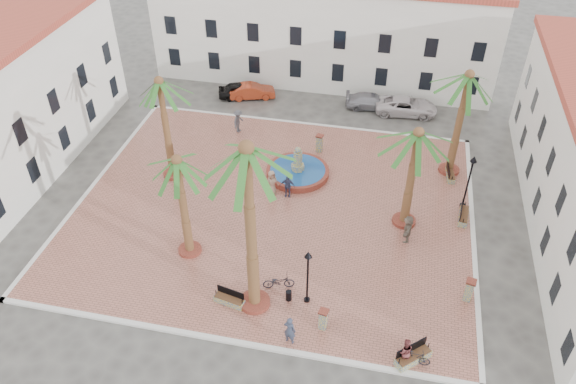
% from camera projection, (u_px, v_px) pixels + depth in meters
% --- Properties ---
extents(ground, '(120.00, 120.00, 0.00)m').
position_uv_depth(ground, '(273.00, 209.00, 37.72)').
color(ground, '#56544F').
rests_on(ground, ground).
extents(plaza, '(26.00, 22.00, 0.15)m').
position_uv_depth(plaza, '(273.00, 208.00, 37.67)').
color(plaza, '#AA6452').
rests_on(plaza, ground).
extents(kerb_n, '(26.30, 0.30, 0.16)m').
position_uv_depth(kerb_n, '(304.00, 124.00, 46.10)').
color(kerb_n, silver).
rests_on(kerb_n, ground).
extents(kerb_s, '(26.30, 0.30, 0.16)m').
position_uv_depth(kerb_s, '(225.00, 340.00, 29.24)').
color(kerb_s, silver).
rests_on(kerb_s, ground).
extents(kerb_e, '(0.30, 22.30, 0.16)m').
position_uv_depth(kerb_e, '(473.00, 235.00, 35.53)').
color(kerb_e, silver).
rests_on(kerb_e, ground).
extents(kerb_w, '(0.30, 22.30, 0.16)m').
position_uv_depth(kerb_w, '(95.00, 183.00, 39.81)').
color(kerb_w, silver).
rests_on(kerb_w, ground).
extents(building_north, '(30.40, 7.40, 9.50)m').
position_uv_depth(building_north, '(324.00, 27.00, 50.08)').
color(building_north, white).
rests_on(building_north, ground).
extents(fountain, '(4.51, 4.51, 2.33)m').
position_uv_depth(fountain, '(298.00, 171.00, 40.32)').
color(fountain, brown).
rests_on(fountain, plaza).
extents(palm_nw, '(4.64, 4.64, 7.81)m').
position_uv_depth(palm_nw, '(160.00, 92.00, 36.30)').
color(palm_nw, brown).
rests_on(palm_nw, plaza).
extents(palm_sw, '(4.59, 4.59, 7.11)m').
position_uv_depth(palm_sw, '(178.00, 171.00, 30.61)').
color(palm_sw, brown).
rests_on(palm_sw, plaza).
extents(palm_s, '(5.53, 5.53, 10.74)m').
position_uv_depth(palm_s, '(247.00, 167.00, 25.31)').
color(palm_s, brown).
rests_on(palm_s, plaza).
extents(palm_e, '(4.96, 4.96, 7.17)m').
position_uv_depth(palm_e, '(417.00, 144.00, 32.71)').
color(palm_e, brown).
rests_on(palm_e, plaza).
extents(palm_ne, '(4.86, 4.86, 8.02)m').
position_uv_depth(palm_ne, '(467.00, 86.00, 36.60)').
color(palm_ne, brown).
rests_on(palm_ne, plaza).
extents(bench_s, '(1.81, 0.88, 0.92)m').
position_uv_depth(bench_s, '(229.00, 300.00, 30.96)').
color(bench_s, gray).
rests_on(bench_s, plaza).
extents(bench_se, '(1.88, 1.77, 1.04)m').
position_uv_depth(bench_se, '(413.00, 357.00, 28.02)').
color(bench_se, gray).
rests_on(bench_se, plaza).
extents(bench_e, '(0.75, 1.90, 0.98)m').
position_uv_depth(bench_e, '(463.00, 216.00, 36.51)').
color(bench_e, gray).
rests_on(bench_e, plaza).
extents(bench_ne, '(0.69, 1.71, 0.88)m').
position_uv_depth(bench_ne, '(450.00, 175.00, 40.07)').
color(bench_ne, gray).
rests_on(bench_ne, plaza).
extents(lamppost_s, '(0.41, 0.41, 3.79)m').
position_uv_depth(lamppost_s, '(308.00, 268.00, 29.66)').
color(lamppost_s, black).
rests_on(lamppost_s, plaza).
extents(lamppost_e, '(0.44, 0.44, 4.08)m').
position_uv_depth(lamppost_e, '(470.00, 173.00, 35.98)').
color(lamppost_e, black).
rests_on(lamppost_e, plaza).
extents(bollard_se, '(0.57, 0.57, 1.36)m').
position_uv_depth(bollard_se, '(323.00, 319.00, 29.36)').
color(bollard_se, gray).
rests_on(bollard_se, plaza).
extents(bollard_n, '(0.61, 0.61, 1.44)m').
position_uv_depth(bollard_n, '(319.00, 143.00, 42.36)').
color(bollard_n, gray).
rests_on(bollard_n, plaza).
extents(bollard_e, '(0.62, 0.62, 1.49)m').
position_uv_depth(bollard_e, '(469.00, 290.00, 30.85)').
color(bollard_e, gray).
rests_on(bollard_e, plaza).
extents(litter_bin, '(0.34, 0.34, 0.66)m').
position_uv_depth(litter_bin, '(289.00, 295.00, 31.11)').
color(litter_bin, black).
rests_on(litter_bin, plaza).
extents(cyclist_a, '(0.75, 0.58, 1.82)m').
position_uv_depth(cyclist_a, '(290.00, 330.00, 28.55)').
color(cyclist_a, '#32394F').
rests_on(cyclist_a, plaza).
extents(bicycle_a, '(1.91, 1.11, 0.95)m').
position_uv_depth(bicycle_a, '(279.00, 282.00, 31.73)').
color(bicycle_a, black).
rests_on(bicycle_a, plaza).
extents(cyclist_b, '(0.91, 0.76, 1.68)m').
position_uv_depth(cyclist_b, '(405.00, 351.00, 27.63)').
color(cyclist_b, brown).
rests_on(cyclist_b, plaza).
extents(bicycle_b, '(1.57, 0.48, 0.93)m').
position_uv_depth(bicycle_b, '(415.00, 358.00, 27.77)').
color(bicycle_b, black).
rests_on(bicycle_b, plaza).
extents(pedestrian_fountain_a, '(1.07, 1.07, 1.87)m').
position_uv_depth(pedestrian_fountain_a, '(272.00, 183.00, 38.19)').
color(pedestrian_fountain_a, '#9E7E67').
rests_on(pedestrian_fountain_a, plaza).
extents(pedestrian_fountain_b, '(1.02, 0.47, 1.70)m').
position_uv_depth(pedestrian_fountain_b, '(287.00, 186.00, 38.06)').
color(pedestrian_fountain_b, '#373F61').
rests_on(pedestrian_fountain_b, plaza).
extents(pedestrian_north, '(0.98, 1.38, 1.94)m').
position_uv_depth(pedestrian_north, '(238.00, 121.00, 44.45)').
color(pedestrian_north, '#49494E').
rests_on(pedestrian_north, plaza).
extents(pedestrian_east, '(0.56, 1.75, 1.89)m').
position_uv_depth(pedestrian_east, '(408.00, 228.00, 34.55)').
color(pedestrian_east, '#746657').
rests_on(pedestrian_east, plaza).
extents(car_black, '(4.33, 2.87, 1.37)m').
position_uv_depth(car_black, '(241.00, 90.00, 49.37)').
color(car_black, black).
rests_on(car_black, ground).
extents(car_red, '(4.22, 2.55, 1.31)m').
position_uv_depth(car_red, '(252.00, 91.00, 49.29)').
color(car_red, '#B53A1C').
rests_on(car_red, ground).
extents(car_silver, '(4.58, 2.27, 1.28)m').
position_uv_depth(car_silver, '(372.00, 101.00, 47.90)').
color(car_silver, '#95949C').
rests_on(car_silver, ground).
extents(car_white, '(5.29, 2.72, 1.43)m').
position_uv_depth(car_white, '(406.00, 106.00, 47.11)').
color(car_white, silver).
rests_on(car_white, ground).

